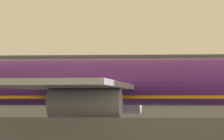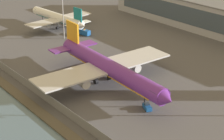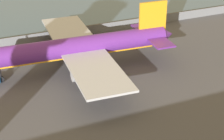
{
  "view_description": "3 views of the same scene",
  "coord_description": "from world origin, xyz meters",
  "px_view_note": "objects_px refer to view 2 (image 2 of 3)",
  "views": [
    {
      "loc": [
        12.44,
        -64.16,
        3.93
      ],
      "look_at": [
        6.93,
        4.73,
        7.21
      ],
      "focal_mm": 105.0,
      "sensor_mm": 36.0,
      "label": 1
    },
    {
      "loc": [
        85.96,
        -60.34,
        50.63
      ],
      "look_at": [
        3.29,
        8.07,
        2.72
      ],
      "focal_mm": 60.0,
      "sensor_mm": 36.0,
      "label": 2
    },
    {
      "loc": [
        29.17,
        80.87,
        41.52
      ],
      "look_at": [
        1.38,
        15.75,
        4.65
      ],
      "focal_mm": 60.0,
      "sensor_mm": 36.0,
      "label": 3
    }
  ],
  "objects_px": {
    "apron_light_mast_apron_east": "(63,13)",
    "passenger_jet_white_teal": "(58,18)",
    "ops_van": "(85,32)",
    "cargo_jet_purple": "(107,67)",
    "baggage_tug": "(147,107)"
  },
  "relations": [
    {
      "from": "apron_light_mast_apron_east",
      "to": "passenger_jet_white_teal",
      "type": "bearing_deg",
      "value": 156.5
    },
    {
      "from": "passenger_jet_white_teal",
      "to": "apron_light_mast_apron_east",
      "type": "bearing_deg",
      "value": -23.5
    },
    {
      "from": "ops_van",
      "to": "apron_light_mast_apron_east",
      "type": "height_order",
      "value": "apron_light_mast_apron_east"
    },
    {
      "from": "cargo_jet_purple",
      "to": "ops_van",
      "type": "height_order",
      "value": "cargo_jet_purple"
    },
    {
      "from": "passenger_jet_white_teal",
      "to": "baggage_tug",
      "type": "distance_m",
      "value": 80.4
    },
    {
      "from": "cargo_jet_purple",
      "to": "ops_van",
      "type": "bearing_deg",
      "value": 152.62
    },
    {
      "from": "passenger_jet_white_teal",
      "to": "apron_light_mast_apron_east",
      "type": "xyz_separation_m",
      "value": [
        14.6,
        -6.35,
        6.18
      ]
    },
    {
      "from": "passenger_jet_white_teal",
      "to": "apron_light_mast_apron_east",
      "type": "distance_m",
      "value": 17.08
    },
    {
      "from": "passenger_jet_white_teal",
      "to": "cargo_jet_purple",
      "type": "bearing_deg",
      "value": -18.21
    },
    {
      "from": "ops_van",
      "to": "cargo_jet_purple",
      "type": "bearing_deg",
      "value": -27.38
    },
    {
      "from": "passenger_jet_white_teal",
      "to": "baggage_tug",
      "type": "height_order",
      "value": "passenger_jet_white_teal"
    },
    {
      "from": "cargo_jet_purple",
      "to": "ops_van",
      "type": "xyz_separation_m",
      "value": [
        -42.37,
        21.95,
        -4.44
      ]
    },
    {
      "from": "passenger_jet_white_teal",
      "to": "ops_van",
      "type": "height_order",
      "value": "passenger_jet_white_teal"
    },
    {
      "from": "cargo_jet_purple",
      "to": "apron_light_mast_apron_east",
      "type": "distance_m",
      "value": 46.34
    },
    {
      "from": "passenger_jet_white_teal",
      "to": "ops_van",
      "type": "relative_size",
      "value": 6.79
    }
  ]
}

